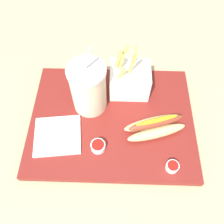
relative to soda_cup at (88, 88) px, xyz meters
The scene contains 8 objects.
ground_plane 0.13m from the soda_cup, 34.65° to the right, with size 2.40×2.40×0.02m, color tan.
food_tray 0.11m from the soda_cup, 34.65° to the right, with size 0.45×0.35×0.02m, color maroon.
soda_cup is the anchor object (origin of this frame).
fries_basket 0.13m from the soda_cup, 26.83° to the left, with size 0.11×0.09×0.17m.
hot_dog_1 0.20m from the soda_cup, 24.10° to the right, with size 0.17×0.10×0.06m.
ketchup_cup_1 0.15m from the soda_cup, 77.34° to the right, with size 0.04×0.04×0.02m.
ketchup_cup_2 0.29m from the soda_cup, 40.42° to the right, with size 0.03×0.03×0.02m.
napkin_stack 0.15m from the soda_cup, 127.17° to the right, with size 0.12×0.11×0.01m, color white.
Camera 1 is at (0.01, -0.33, 0.59)m, focal length 38.25 mm.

